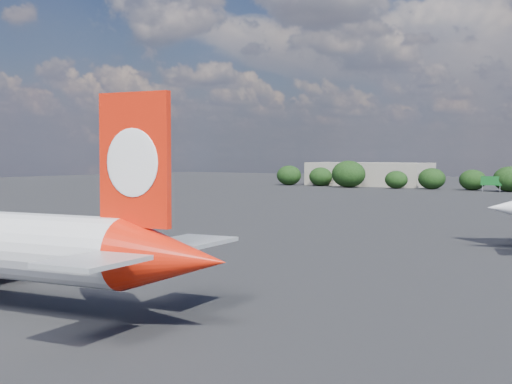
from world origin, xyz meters
The scene contains 3 objects.
ground centered at (0.00, 60.00, 0.00)m, with size 500.00×500.00×0.00m, color black.
terminal_building centered at (-65.00, 192.00, 4.00)m, with size 42.00×16.00×8.00m.
highway_sign centered at (-18.00, 176.00, 3.13)m, with size 6.00×0.30×4.50m.
Camera 1 is at (45.89, -29.81, 10.69)m, focal length 50.00 mm.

